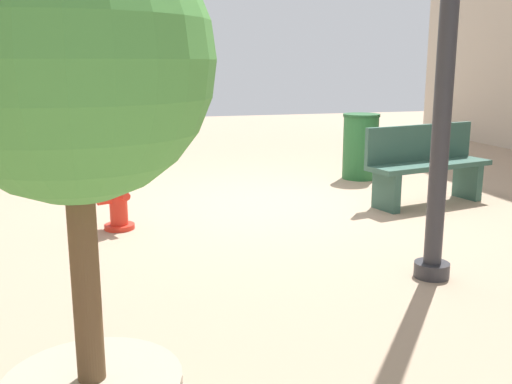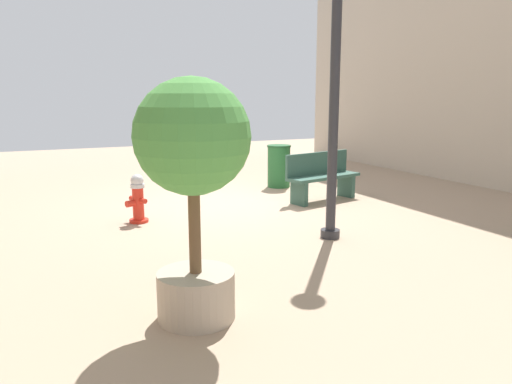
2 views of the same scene
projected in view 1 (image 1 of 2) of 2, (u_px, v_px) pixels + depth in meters
The scene contains 5 objects.
ground_plane at pixel (274, 202), 7.25m from camera, with size 23.40×23.40×0.00m, color tan.
fire_hydrant at pixel (117, 192), 5.99m from camera, with size 0.38×0.40×0.80m.
bench_near at pixel (426, 163), 7.10m from camera, with size 1.70×0.79×0.95m.
planter_tree at pixel (76, 132), 2.14m from camera, with size 1.04×1.04×2.22m.
trash_bin at pixel (360, 146), 8.63m from camera, with size 0.54×0.54×0.95m.
Camera 1 is at (2.10, 6.74, 1.69)m, focal length 41.22 mm.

